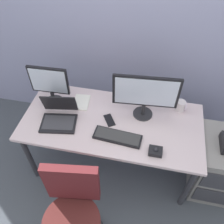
# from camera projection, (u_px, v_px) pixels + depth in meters

# --- Properties ---
(ground_plane) EXTENTS (8.00, 8.00, 0.00)m
(ground_plane) POSITION_uv_depth(u_px,v_px,m) (112.00, 161.00, 2.67)
(ground_plane) COLOR #474D53
(back_wall) EXTENTS (6.00, 0.10, 2.80)m
(back_wall) POSITION_uv_depth(u_px,v_px,m) (129.00, 10.00, 2.13)
(back_wall) COLOR #9496B7
(back_wall) RESTS_ON ground
(desk) EXTENTS (1.63, 0.76, 0.70)m
(desk) POSITION_uv_depth(u_px,v_px,m) (112.00, 126.00, 2.21)
(desk) COLOR beige
(desk) RESTS_ON ground
(file_cabinet) EXTENTS (0.42, 0.53, 0.66)m
(file_cabinet) POSITION_uv_depth(u_px,v_px,m) (217.00, 165.00, 2.27)
(file_cabinet) COLOR gray
(file_cabinet) RESTS_ON ground
(office_chair) EXTENTS (0.52, 0.52, 0.93)m
(office_chair) POSITION_uv_depth(u_px,v_px,m) (74.00, 217.00, 1.86)
(office_chair) COLOR black
(office_chair) RESTS_ON ground
(monitor_main) EXTENTS (0.57, 0.18, 0.44)m
(monitor_main) POSITION_uv_depth(u_px,v_px,m) (145.00, 94.00, 2.02)
(monitor_main) COLOR #262628
(monitor_main) RESTS_ON desk
(monitor_side) EXTENTS (0.36, 0.18, 0.41)m
(monitor_side) POSITION_uv_depth(u_px,v_px,m) (50.00, 84.00, 2.15)
(monitor_side) COLOR #262628
(monitor_side) RESTS_ON desk
(keyboard) EXTENTS (0.42, 0.17, 0.03)m
(keyboard) POSITION_uv_depth(u_px,v_px,m) (118.00, 137.00, 2.02)
(keyboard) COLOR black
(keyboard) RESTS_ON desk
(laptop) EXTENTS (0.35, 0.33, 0.23)m
(laptop) POSITION_uv_depth(u_px,v_px,m) (59.00, 116.00, 2.13)
(laptop) COLOR black
(laptop) RESTS_ON desk
(trackball_mouse) EXTENTS (0.11, 0.09, 0.07)m
(trackball_mouse) POSITION_uv_depth(u_px,v_px,m) (155.00, 151.00, 1.91)
(trackball_mouse) COLOR black
(trackball_mouse) RESTS_ON desk
(coffee_mug) EXTENTS (0.09, 0.08, 0.10)m
(coffee_mug) POSITION_uv_depth(u_px,v_px,m) (181.00, 106.00, 2.21)
(coffee_mug) COLOR silver
(coffee_mug) RESTS_ON desk
(paper_notepad) EXTENTS (0.17, 0.22, 0.01)m
(paper_notepad) POSITION_uv_depth(u_px,v_px,m) (81.00, 102.00, 2.31)
(paper_notepad) COLOR white
(paper_notepad) RESTS_ON desk
(cell_phone) EXTENTS (0.13, 0.16, 0.01)m
(cell_phone) POSITION_uv_depth(u_px,v_px,m) (109.00, 120.00, 2.16)
(cell_phone) COLOR black
(cell_phone) RESTS_ON desk
(banana) EXTENTS (0.17, 0.16, 0.04)m
(banana) POSITION_uv_depth(u_px,v_px,m) (143.00, 100.00, 2.31)
(banana) COLOR yellow
(banana) RESTS_ON desk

